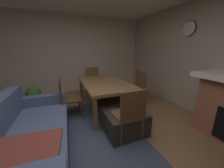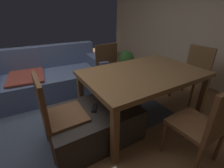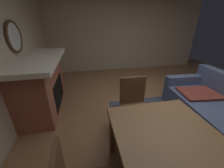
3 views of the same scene
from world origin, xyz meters
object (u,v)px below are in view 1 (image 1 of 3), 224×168
at_px(couch, 26,139).
at_px(dining_chair_west, 130,112).
at_px(dining_table, 105,85).
at_px(dining_chair_south, 137,86).
at_px(potted_plant, 34,95).
at_px(dining_chair_north, 66,96).
at_px(wall_clock, 189,28).
at_px(ottoman_coffee_table, 120,117).
at_px(tv_remote, 119,106).
at_px(dining_chair_east, 93,80).

relative_size(couch, dining_chair_west, 2.19).
height_order(dining_table, dining_chair_south, dining_chair_south).
xyz_separation_m(couch, dining_table, (0.96, -1.53, 0.37)).
height_order(dining_table, potted_plant, dining_table).
relative_size(dining_chair_north, wall_clock, 2.65).
bearing_deg(ottoman_coffee_table, dining_chair_south, -48.98).
bearing_deg(tv_remote, couch, 129.82).
xyz_separation_m(ottoman_coffee_table, tv_remote, (0.02, 0.01, 0.22)).
xyz_separation_m(tv_remote, dining_chair_west, (-0.44, 0.02, 0.09)).
distance_m(tv_remote, dining_chair_west, 0.45).
bearing_deg(dining_chair_west, potted_plant, 38.51).
bearing_deg(wall_clock, dining_chair_north, 79.93).
bearing_deg(dining_table, dining_chair_north, 89.95).
bearing_deg(couch, dining_chair_north, -32.48).
bearing_deg(dining_chair_north, dining_chair_east, -37.48).
bearing_deg(couch, dining_chair_south, -68.48).
height_order(dining_table, dining_chair_east, dining_chair_east).
relative_size(couch, dining_chair_east, 2.19).
bearing_deg(dining_chair_south, dining_table, 90.15).
xyz_separation_m(dining_table, potted_plant, (0.96, 1.71, -0.35)).
distance_m(dining_chair_west, dining_chair_east, 2.39).
relative_size(ottoman_coffee_table, dining_chair_south, 1.15).
relative_size(ottoman_coffee_table, tv_remote, 6.66).
height_order(ottoman_coffee_table, dining_chair_east, dining_chair_east).
relative_size(tv_remote, dining_chair_north, 0.17).
xyz_separation_m(dining_chair_north, potted_plant, (0.96, 0.79, -0.21)).
bearing_deg(potted_plant, ottoman_coffee_table, -134.78).
distance_m(couch, dining_table, 1.85).
bearing_deg(dining_table, ottoman_coffee_table, -177.80).
bearing_deg(potted_plant, dining_chair_west, -141.49).
distance_m(couch, tv_remote, 1.57).
bearing_deg(dining_chair_west, tv_remote, -2.84).
relative_size(dining_table, wall_clock, 4.57).
bearing_deg(dining_chair_west, dining_chair_south, -37.52).
xyz_separation_m(dining_table, dining_chair_west, (-1.19, -0.00, -0.14)).
bearing_deg(ottoman_coffee_table, potted_plant, 45.22).
relative_size(couch, tv_remote, 12.70).
relative_size(potted_plant, wall_clock, 1.57).
bearing_deg(dining_chair_north, dining_chair_west, -142.44).
xyz_separation_m(couch, wall_clock, (0.46, -3.47, 1.68)).
bearing_deg(potted_plant, dining_chair_east, -82.16).
height_order(dining_chair_east, dining_chair_north, same).
height_order(tv_remote, wall_clock, wall_clock).
bearing_deg(dining_table, couch, 122.17).
height_order(dining_chair_west, dining_chair_north, same).
xyz_separation_m(dining_chair_east, wall_clock, (-1.70, -1.94, 1.46)).
bearing_deg(tv_remote, wall_clock, -50.51).
height_order(couch, dining_chair_east, dining_chair_east).
bearing_deg(tv_remote, dining_chair_west, -150.71).
xyz_separation_m(couch, dining_chair_west, (-0.23, -1.53, 0.22)).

